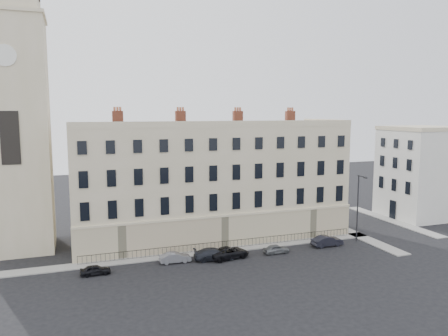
# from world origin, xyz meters

# --- Properties ---
(ground) EXTENTS (160.00, 160.00, 0.00)m
(ground) POSITION_xyz_m (0.00, 0.00, 0.00)
(ground) COLOR black
(ground) RESTS_ON ground
(terrace) EXTENTS (36.22, 12.22, 17.00)m
(terrace) POSITION_xyz_m (-5.97, 11.97, 7.50)
(terrace) COLOR #C3B791
(terrace) RESTS_ON ground
(church_tower) EXTENTS (8.00, 8.13, 44.00)m
(church_tower) POSITION_xyz_m (-30.00, 14.00, 18.66)
(church_tower) COLOR #C3B791
(church_tower) RESTS_ON ground
(adjacent_building) EXTENTS (10.00, 10.00, 14.00)m
(adjacent_building) POSITION_xyz_m (29.00, 11.00, 7.00)
(adjacent_building) COLOR silver
(adjacent_building) RESTS_ON ground
(pavement_terrace) EXTENTS (48.00, 2.00, 0.12)m
(pavement_terrace) POSITION_xyz_m (-10.00, 5.00, 0.06)
(pavement_terrace) COLOR gray
(pavement_terrace) RESTS_ON ground
(pavement_east_return) EXTENTS (2.00, 24.00, 0.12)m
(pavement_east_return) POSITION_xyz_m (13.00, 8.00, 0.06)
(pavement_east_return) COLOR gray
(pavement_east_return) RESTS_ON ground
(pavement_adjacent) EXTENTS (2.00, 20.00, 0.12)m
(pavement_adjacent) POSITION_xyz_m (23.00, 10.00, 0.06)
(pavement_adjacent) COLOR gray
(pavement_adjacent) RESTS_ON ground
(railings) EXTENTS (35.00, 0.04, 0.96)m
(railings) POSITION_xyz_m (-6.00, 5.40, 0.55)
(railings) COLOR black
(railings) RESTS_ON ground
(car_a) EXTENTS (3.14, 1.32, 1.06)m
(car_a) POSITION_xyz_m (-21.77, 1.87, 0.53)
(car_a) COLOR black
(car_a) RESTS_ON ground
(car_b) EXTENTS (3.57, 1.32, 1.17)m
(car_b) POSITION_xyz_m (-13.08, 2.77, 0.58)
(car_b) COLOR slate
(car_b) RESTS_ON ground
(car_c) EXTENTS (4.88, 2.45, 1.36)m
(car_c) POSITION_xyz_m (-8.65, 2.20, 0.68)
(car_c) COLOR black
(car_c) RESTS_ON ground
(car_d) EXTENTS (5.13, 2.98, 1.34)m
(car_d) POSITION_xyz_m (-6.85, 2.16, 0.67)
(car_d) COLOR black
(car_d) RESTS_ON ground
(car_e) EXTENTS (3.21, 1.36, 1.08)m
(car_e) POSITION_xyz_m (-0.88, 1.87, 0.54)
(car_e) COLOR slate
(car_e) RESTS_ON ground
(car_f) EXTENTS (4.10, 1.50, 1.34)m
(car_f) POSITION_xyz_m (6.45, 2.31, 0.67)
(car_f) COLOR black
(car_f) RESTS_ON ground
(streetlamp) EXTENTS (0.38, 1.91, 8.82)m
(streetlamp) POSITION_xyz_m (11.26, 2.77, 4.89)
(streetlamp) COLOR #27272B
(streetlamp) RESTS_ON ground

